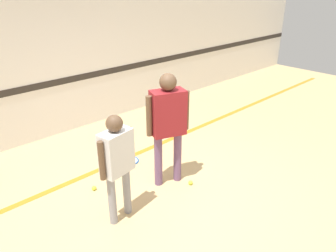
{
  "coord_description": "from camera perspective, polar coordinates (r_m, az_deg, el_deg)",
  "views": [
    {
      "loc": [
        -2.66,
        -2.81,
        2.79
      ],
      "look_at": [
        0.17,
        0.2,
        0.91
      ],
      "focal_mm": 35.0,
      "sensor_mm": 36.0,
      "label": 1
    }
  ],
  "objects": [
    {
      "name": "wall_back",
      "position": [
        6.4,
        -18.41,
        12.46
      ],
      "size": [
        16.0,
        0.07,
        3.2
      ],
      "color": "silver",
      "rests_on": "ground_plane"
    },
    {
      "name": "tennis_ball_stray_left",
      "position": [
        4.9,
        -12.76,
        -10.5
      ],
      "size": [
        0.07,
        0.07,
        0.07
      ],
      "primitive_type": "sphere",
      "color": "#CCE038",
      "rests_on": "ground_plane"
    },
    {
      "name": "ground_plane",
      "position": [
        4.77,
        0.11,
        -11.38
      ],
      "size": [
        16.0,
        16.0,
        0.0
      ],
      "primitive_type": "plane",
      "color": "tan"
    },
    {
      "name": "tennis_ball_near_instructor",
      "position": [
        4.91,
        3.95,
        -9.81
      ],
      "size": [
        0.07,
        0.07,
        0.07
      ],
      "primitive_type": "sphere",
      "color": "#CCE038",
      "rests_on": "ground_plane"
    },
    {
      "name": "person_instructor",
      "position": [
        4.49,
        0.0,
        1.32
      ],
      "size": [
        0.6,
        0.4,
        1.66
      ],
      "rotation": [
        0.0,
        0.0,
        -0.35
      ],
      "color": "#6B4C70",
      "rests_on": "ground_plane"
    },
    {
      "name": "person_student_left",
      "position": [
        3.89,
        -8.9,
        -5.46
      ],
      "size": [
        0.53,
        0.28,
        1.41
      ],
      "rotation": [
        0.0,
        0.0,
        0.17
      ],
      "color": "gray",
      "rests_on": "ground_plane"
    },
    {
      "name": "floor_stripe",
      "position": [
        5.55,
        -8.37,
        -6.02
      ],
      "size": [
        14.4,
        0.1,
        0.01
      ],
      "color": "orange",
      "rests_on": "ground_plane"
    },
    {
      "name": "racket_spare_on_floor",
      "position": [
        5.52,
        -6.85,
        -6.01
      ],
      "size": [
        0.48,
        0.5,
        0.03
      ],
      "rotation": [
        0.0,
        0.0,
        2.3
      ],
      "color": "blue",
      "rests_on": "ground_plane"
    },
    {
      "name": "tennis_ball_by_spare_racket",
      "position": [
        5.34,
        -8.38,
        -6.93
      ],
      "size": [
        0.07,
        0.07,
        0.07
      ],
      "primitive_type": "sphere",
      "color": "#CCE038",
      "rests_on": "ground_plane"
    }
  ]
}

